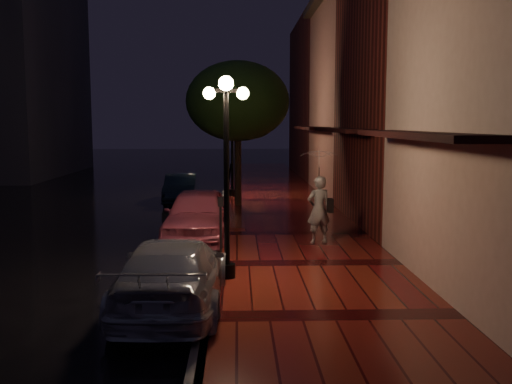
% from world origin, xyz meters
% --- Properties ---
extents(ground, '(120.00, 120.00, 0.00)m').
position_xyz_m(ground, '(0.00, 0.00, 0.00)').
color(ground, black).
rests_on(ground, ground).
extents(sidewalk, '(4.50, 60.00, 0.15)m').
position_xyz_m(sidewalk, '(2.25, 0.00, 0.07)').
color(sidewalk, '#4E0D0F').
rests_on(sidewalk, ground).
extents(curb, '(0.25, 60.00, 0.15)m').
position_xyz_m(curb, '(0.00, 0.00, 0.07)').
color(curb, '#595451').
rests_on(curb, ground).
extents(storefront_mid, '(5.00, 8.00, 11.00)m').
position_xyz_m(storefront_mid, '(7.00, 2.00, 5.50)').
color(storefront_mid, '#511914').
rests_on(storefront_mid, ground).
extents(storefront_far, '(5.00, 8.00, 9.00)m').
position_xyz_m(storefront_far, '(7.00, 10.00, 4.50)').
color(storefront_far, '#8C5951').
rests_on(storefront_far, ground).
extents(storefront_extra, '(5.00, 12.00, 10.00)m').
position_xyz_m(storefront_extra, '(7.00, 20.00, 5.00)').
color(storefront_extra, '#511914').
rests_on(storefront_extra, ground).
extents(streetlamp_near, '(0.96, 0.36, 4.31)m').
position_xyz_m(streetlamp_near, '(0.35, -5.00, 2.60)').
color(streetlamp_near, black).
rests_on(streetlamp_near, sidewalk).
extents(streetlamp_far, '(0.96, 0.36, 4.31)m').
position_xyz_m(streetlamp_far, '(0.35, 9.00, 2.60)').
color(streetlamp_far, black).
rests_on(streetlamp_far, sidewalk).
extents(street_tree, '(4.16, 4.16, 5.80)m').
position_xyz_m(street_tree, '(0.61, 5.99, 4.24)').
color(street_tree, black).
rests_on(street_tree, sidewalk).
extents(pink_car, '(1.97, 4.60, 1.55)m').
position_xyz_m(pink_car, '(-0.60, -0.32, 0.77)').
color(pink_car, '#C45069').
rests_on(pink_car, ground).
extents(navy_car, '(1.44, 3.86, 1.26)m').
position_xyz_m(navy_car, '(-1.90, 7.87, 0.63)').
color(navy_car, black).
rests_on(navy_car, ground).
extents(silver_car, '(2.00, 4.71, 1.36)m').
position_xyz_m(silver_car, '(-0.63, -6.67, 0.68)').
color(silver_car, '#9F9FA6').
rests_on(silver_car, ground).
extents(woman_with_umbrella, '(1.09, 1.11, 2.62)m').
position_xyz_m(woman_with_umbrella, '(2.84, -1.47, 1.88)').
color(woman_with_umbrella, silver).
rests_on(woman_with_umbrella, sidewalk).
extents(parking_meter, '(0.15, 0.12, 1.46)m').
position_xyz_m(parking_meter, '(0.15, -2.66, 1.04)').
color(parking_meter, black).
rests_on(parking_meter, sidewalk).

